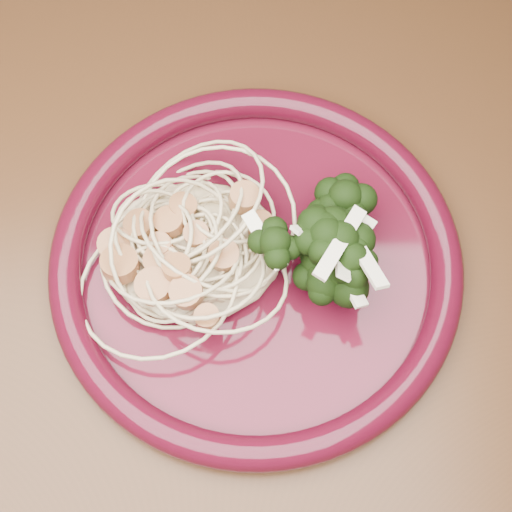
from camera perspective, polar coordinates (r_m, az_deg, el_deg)
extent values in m
plane|color=#52321C|center=(1.27, -3.19, -17.71)|extent=(3.50, 3.50, 0.00)
cube|color=#472814|center=(0.56, -7.03, -8.74)|extent=(1.20, 0.80, 0.04)
cylinder|color=#430A19|center=(0.56, 0.00, -0.71)|extent=(0.37, 0.37, 0.01)
torus|color=#430918|center=(0.55, 0.00, -0.27)|extent=(0.38, 0.38, 0.03)
ellipsoid|color=beige|center=(0.54, -5.09, 0.99)|extent=(0.16, 0.15, 0.03)
ellipsoid|color=black|center=(0.53, 6.46, -0.39)|extent=(0.14, 0.19, 0.06)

